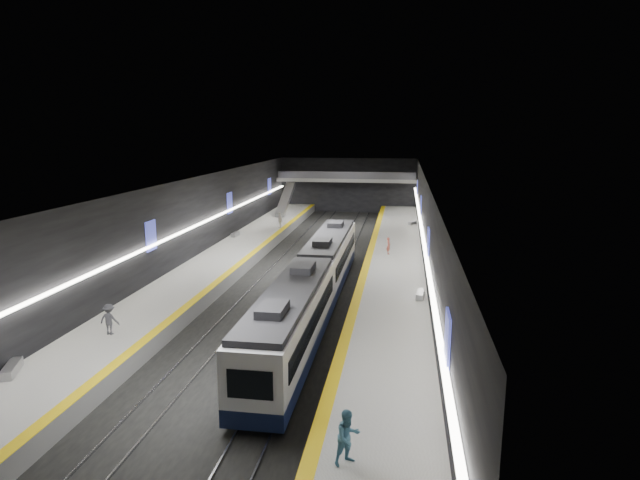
% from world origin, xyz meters
% --- Properties ---
extents(ground, '(70.00, 70.00, 0.00)m').
position_xyz_m(ground, '(0.00, 0.00, 0.00)').
color(ground, black).
rests_on(ground, ground).
extents(ceiling, '(20.00, 70.00, 0.04)m').
position_xyz_m(ceiling, '(0.00, 0.00, 8.00)').
color(ceiling, beige).
rests_on(ceiling, wall_left).
extents(wall_left, '(0.04, 70.00, 8.00)m').
position_xyz_m(wall_left, '(-10.00, 0.00, 4.00)').
color(wall_left, black).
rests_on(wall_left, ground).
extents(wall_right, '(0.04, 70.00, 8.00)m').
position_xyz_m(wall_right, '(10.00, 0.00, 4.00)').
color(wall_right, black).
rests_on(wall_right, ground).
extents(wall_back, '(20.00, 0.04, 8.00)m').
position_xyz_m(wall_back, '(0.00, 35.00, 4.00)').
color(wall_back, black).
rests_on(wall_back, ground).
extents(platform_left, '(5.00, 70.00, 1.00)m').
position_xyz_m(platform_left, '(-7.50, 0.00, 0.50)').
color(platform_left, slate).
rests_on(platform_left, ground).
extents(tile_surface_left, '(5.00, 70.00, 0.02)m').
position_xyz_m(tile_surface_left, '(-7.50, 0.00, 1.01)').
color(tile_surface_left, '#999994').
rests_on(tile_surface_left, platform_left).
extents(tactile_strip_left, '(0.60, 70.00, 0.02)m').
position_xyz_m(tactile_strip_left, '(-5.30, 0.00, 1.02)').
color(tactile_strip_left, yellow).
rests_on(tactile_strip_left, platform_left).
extents(platform_right, '(5.00, 70.00, 1.00)m').
position_xyz_m(platform_right, '(7.50, 0.00, 0.50)').
color(platform_right, slate).
rests_on(platform_right, ground).
extents(tile_surface_right, '(5.00, 70.00, 0.02)m').
position_xyz_m(tile_surface_right, '(7.50, 0.00, 1.01)').
color(tile_surface_right, '#999994').
rests_on(tile_surface_right, platform_right).
extents(tactile_strip_right, '(0.60, 70.00, 0.02)m').
position_xyz_m(tactile_strip_right, '(5.30, 0.00, 1.02)').
color(tactile_strip_right, yellow).
rests_on(tactile_strip_right, platform_right).
extents(rails, '(6.52, 70.00, 0.12)m').
position_xyz_m(rails, '(-0.00, 0.00, 0.06)').
color(rails, gray).
rests_on(rails, ground).
extents(train, '(2.69, 30.04, 3.60)m').
position_xyz_m(train, '(2.50, -10.22, 2.20)').
color(train, '#0F1838').
rests_on(train, ground).
extents(ad_posters, '(19.94, 53.50, 2.20)m').
position_xyz_m(ad_posters, '(-0.00, 1.00, 4.50)').
color(ad_posters, '#3E44BB').
rests_on(ad_posters, wall_left).
extents(cove_light_left, '(0.25, 68.60, 0.12)m').
position_xyz_m(cove_light_left, '(-9.80, 0.00, 3.80)').
color(cove_light_left, white).
rests_on(cove_light_left, wall_left).
extents(cove_light_right, '(0.25, 68.60, 0.12)m').
position_xyz_m(cove_light_right, '(9.80, 0.00, 3.80)').
color(cove_light_right, white).
rests_on(cove_light_right, wall_right).
extents(mezzanine_bridge, '(20.00, 3.00, 1.50)m').
position_xyz_m(mezzanine_bridge, '(0.00, 32.93, 5.04)').
color(mezzanine_bridge, gray).
rests_on(mezzanine_bridge, wall_left).
extents(escalator, '(1.20, 7.50, 3.92)m').
position_xyz_m(escalator, '(-7.50, 26.00, 2.90)').
color(escalator, '#99999E').
rests_on(escalator, platform_left).
extents(bench_left_near, '(1.17, 1.89, 0.45)m').
position_xyz_m(bench_left_near, '(-9.50, -23.28, 1.22)').
color(bench_left_near, '#99999E').
rests_on(bench_left_near, platform_left).
extents(bench_left_far, '(0.51, 1.66, 0.40)m').
position_xyz_m(bench_left_far, '(-9.31, 9.66, 1.20)').
color(bench_left_far, '#99999E').
rests_on(bench_left_far, platform_left).
extents(bench_right_near, '(0.66, 1.74, 0.41)m').
position_xyz_m(bench_right_near, '(9.50, -8.71, 1.21)').
color(bench_right_near, '#99999E').
rests_on(bench_right_near, platform_right).
extents(bench_right_far, '(1.06, 1.63, 0.39)m').
position_xyz_m(bench_right_far, '(9.29, 19.79, 1.19)').
color(bench_right_far, '#99999E').
rests_on(bench_right_far, platform_right).
extents(passenger_right_a, '(0.44, 0.60, 1.53)m').
position_xyz_m(passenger_right_a, '(6.98, 3.80, 1.77)').
color(passenger_right_a, '#AA4E3F').
rests_on(passenger_right_a, platform_right).
extents(passenger_right_b, '(1.19, 1.16, 1.93)m').
position_xyz_m(passenger_right_b, '(6.59, -27.65, 1.97)').
color(passenger_right_b, teal).
rests_on(passenger_right_b, platform_right).
extents(passenger_left_a, '(0.59, 1.12, 1.83)m').
position_xyz_m(passenger_left_a, '(-5.71, 15.03, 1.91)').
color(passenger_left_a, beige).
rests_on(passenger_left_a, platform_left).
extents(passenger_left_b, '(1.15, 0.69, 1.73)m').
position_xyz_m(passenger_left_b, '(-7.57, -18.11, 1.87)').
color(passenger_left_b, '#414148').
rests_on(passenger_left_b, platform_left).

